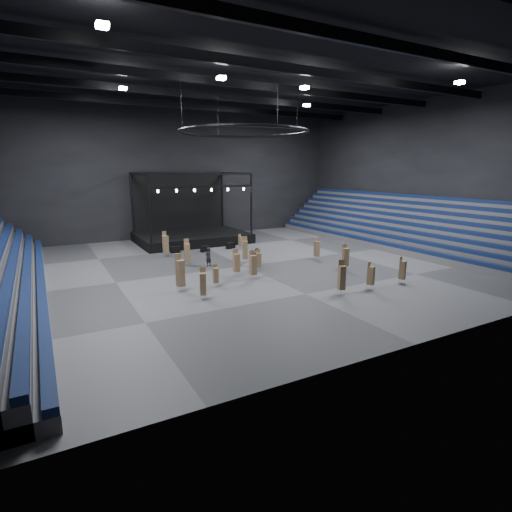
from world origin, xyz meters
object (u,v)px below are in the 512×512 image
chair_stack_2 (259,259)px  chair_stack_9 (203,283)px  chair_stack_3 (180,273)px  chair_stack_14 (187,252)px  chair_stack_0 (253,264)px  chair_stack_13 (245,249)px  chair_stack_1 (241,241)px  crew_member (257,257)px  chair_stack_11 (342,277)px  chair_stack_6 (402,270)px  flight_case_left (175,249)px  chair_stack_10 (166,244)px  flight_case_mid (205,249)px  chair_stack_7 (345,257)px  chair_stack_8 (371,275)px  chair_stack_4 (216,275)px  chair_stack_5 (317,248)px  flight_case_right (231,245)px  stage (190,231)px  man_center (208,257)px  chair_stack_12 (236,262)px

chair_stack_2 → chair_stack_9: size_ratio=0.83×
chair_stack_3 → chair_stack_14: 8.72m
chair_stack_0 → chair_stack_13: size_ratio=0.95×
chair_stack_1 → crew_member: bearing=-127.7°
chair_stack_11 → chair_stack_6: bearing=15.4°
flight_case_left → chair_stack_10: bearing=-132.9°
flight_case_mid → chair_stack_9: (-6.67, -16.51, 0.91)m
chair_stack_7 → chair_stack_3: bearing=-169.7°
chair_stack_9 → chair_stack_13: (8.31, 9.33, 0.13)m
flight_case_left → chair_stack_8: chair_stack_8 is taller
chair_stack_4 → chair_stack_13: 9.13m
chair_stack_4 → chair_stack_9: 3.39m
chair_stack_5 → crew_member: 7.13m
chair_stack_0 → chair_stack_4: size_ratio=1.36×
flight_case_right → chair_stack_4: bearing=-119.5°
chair_stack_14 → crew_member: (5.98, -3.72, -0.45)m
chair_stack_1 → chair_stack_9: (-11.08, -15.93, 0.29)m
chair_stack_9 → chair_stack_14: (2.50, 10.79, 0.15)m
stage → chair_stack_5: bearing=-65.2°
chair_stack_0 → chair_stack_8: size_ratio=1.14×
stage → crew_member: (0.95, -17.09, -0.49)m
chair_stack_5 → chair_stack_9: size_ratio=0.98×
chair_stack_4 → chair_stack_14: bearing=92.5°
stage → flight_case_mid: stage is taller
chair_stack_1 → chair_stack_14: size_ratio=0.67×
stage → crew_member: size_ratio=7.26×
chair_stack_2 → chair_stack_7: bearing=-14.8°
flight_case_left → chair_stack_7: size_ratio=0.44×
chair_stack_0 → chair_stack_7: chair_stack_0 is taller
chair_stack_1 → chair_stack_13: 7.17m
chair_stack_2 → chair_stack_14: size_ratio=0.75×
chair_stack_1 → man_center: bearing=-158.3°
chair_stack_2 → chair_stack_8: 10.94m
chair_stack_12 → chair_stack_6: bearing=-35.8°
chair_stack_6 → chair_stack_13: bearing=98.7°
chair_stack_1 → crew_member: 9.24m
chair_stack_10 → chair_stack_11: bearing=-79.9°
chair_stack_13 → stage: bearing=115.8°
flight_case_left → flight_case_right: (6.74, -0.82, -0.00)m
chair_stack_0 → chair_stack_13: (2.38, 6.15, 0.04)m
chair_stack_13 → chair_stack_14: 5.99m
flight_case_left → chair_stack_7: chair_stack_7 is taller
chair_stack_2 → chair_stack_4: 6.53m
chair_stack_2 → chair_stack_3: size_ratio=0.67×
chair_stack_11 → chair_stack_12: size_ratio=1.10×
flight_case_left → chair_stack_3: size_ratio=0.37×
stage → chair_stack_3: size_ratio=4.53×
stage → chair_stack_7: stage is taller
chair_stack_8 → chair_stack_9: chair_stack_9 is taller
chair_stack_5 → chair_stack_7: chair_stack_7 is taller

